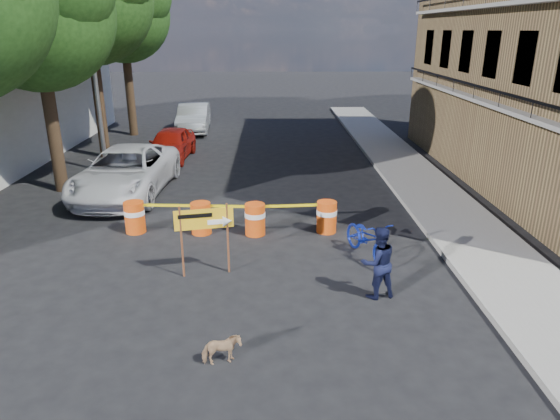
{
  "coord_description": "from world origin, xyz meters",
  "views": [
    {
      "loc": [
        0.69,
        -10.2,
        5.43
      ],
      "look_at": [
        0.9,
        1.18,
        1.3
      ],
      "focal_mm": 32.0,
      "sensor_mm": 36.0,
      "label": 1
    }
  ],
  "objects_px": {
    "suv_white": "(126,172)",
    "sedan_red": "(171,144)",
    "pedestrian": "(378,263)",
    "dog": "(222,350)",
    "barrel_far_left": "(135,216)",
    "barrel_mid_right": "(255,219)",
    "barrel_mid_left": "(201,217)",
    "barrel_far_right": "(327,216)",
    "sedan_silver": "(194,118)",
    "detour_sign": "(211,224)",
    "bicycle": "(369,221)"
  },
  "relations": [
    {
      "from": "barrel_mid_left",
      "to": "pedestrian",
      "type": "distance_m",
      "value": 5.57
    },
    {
      "from": "barrel_far_left",
      "to": "barrel_mid_left",
      "type": "relative_size",
      "value": 1.0
    },
    {
      "from": "bicycle",
      "to": "sedan_silver",
      "type": "xyz_separation_m",
      "value": [
        -6.72,
        16.74,
        -0.23
      ]
    },
    {
      "from": "sedan_red",
      "to": "barrel_mid_right",
      "type": "bearing_deg",
      "value": -62.18
    },
    {
      "from": "detour_sign",
      "to": "sedan_silver",
      "type": "bearing_deg",
      "value": 88.16
    },
    {
      "from": "barrel_mid_left",
      "to": "detour_sign",
      "type": "height_order",
      "value": "detour_sign"
    },
    {
      "from": "barrel_far_left",
      "to": "barrel_mid_right",
      "type": "height_order",
      "value": "same"
    },
    {
      "from": "barrel_far_right",
      "to": "suv_white",
      "type": "height_order",
      "value": "suv_white"
    },
    {
      "from": "barrel_far_right",
      "to": "sedan_red",
      "type": "height_order",
      "value": "sedan_red"
    },
    {
      "from": "suv_white",
      "to": "sedan_silver",
      "type": "height_order",
      "value": "suv_white"
    },
    {
      "from": "suv_white",
      "to": "sedan_red",
      "type": "xyz_separation_m",
      "value": [
        0.61,
        4.97,
        -0.11
      ]
    },
    {
      "from": "detour_sign",
      "to": "sedan_red",
      "type": "xyz_separation_m",
      "value": [
        -3.03,
        11.1,
        -0.57
      ]
    },
    {
      "from": "barrel_mid_right",
      "to": "barrel_mid_left",
      "type": "bearing_deg",
      "value": 175.6
    },
    {
      "from": "dog",
      "to": "barrel_far_left",
      "type": "bearing_deg",
      "value": 11.57
    },
    {
      "from": "pedestrian",
      "to": "dog",
      "type": "bearing_deg",
      "value": 21.56
    },
    {
      "from": "barrel_far_left",
      "to": "dog",
      "type": "height_order",
      "value": "barrel_far_left"
    },
    {
      "from": "barrel_mid_right",
      "to": "suv_white",
      "type": "bearing_deg",
      "value": 140.59
    },
    {
      "from": "bicycle",
      "to": "suv_white",
      "type": "xyz_separation_m",
      "value": [
        -7.41,
        5.32,
        -0.19
      ]
    },
    {
      "from": "barrel_far_right",
      "to": "bicycle",
      "type": "height_order",
      "value": "bicycle"
    },
    {
      "from": "barrel_far_right",
      "to": "sedan_silver",
      "type": "height_order",
      "value": "sedan_silver"
    },
    {
      "from": "dog",
      "to": "pedestrian",
      "type": "bearing_deg",
      "value": -68.88
    },
    {
      "from": "barrel_mid_right",
      "to": "sedan_red",
      "type": "bearing_deg",
      "value": 114.36
    },
    {
      "from": "bicycle",
      "to": "dog",
      "type": "bearing_deg",
      "value": -148.35
    },
    {
      "from": "barrel_mid_left",
      "to": "sedan_red",
      "type": "bearing_deg",
      "value": 105.78
    },
    {
      "from": "barrel_mid_right",
      "to": "barrel_far_right",
      "type": "relative_size",
      "value": 1.0
    },
    {
      "from": "barrel_far_left",
      "to": "sedan_silver",
      "type": "xyz_separation_m",
      "value": [
        -0.47,
        14.93,
        0.29
      ]
    },
    {
      "from": "suv_white",
      "to": "sedan_red",
      "type": "bearing_deg",
      "value": 86.01
    },
    {
      "from": "barrel_far_right",
      "to": "detour_sign",
      "type": "xyz_separation_m",
      "value": [
        -2.93,
        -2.53,
        0.78
      ]
    },
    {
      "from": "barrel_far_left",
      "to": "bicycle",
      "type": "distance_m",
      "value": 6.53
    },
    {
      "from": "sedan_red",
      "to": "detour_sign",
      "type": "bearing_deg",
      "value": -71.25
    },
    {
      "from": "barrel_mid_right",
      "to": "detour_sign",
      "type": "distance_m",
      "value": 2.67
    },
    {
      "from": "sedan_red",
      "to": "sedan_silver",
      "type": "distance_m",
      "value": 6.45
    },
    {
      "from": "detour_sign",
      "to": "pedestrian",
      "type": "relative_size",
      "value": 1.08
    },
    {
      "from": "barrel_far_right",
      "to": "barrel_mid_left",
      "type": "bearing_deg",
      "value": -179.43
    },
    {
      "from": "dog",
      "to": "suv_white",
      "type": "bearing_deg",
      "value": 8.66
    },
    {
      "from": "barrel_far_left",
      "to": "barrel_mid_right",
      "type": "relative_size",
      "value": 1.0
    },
    {
      "from": "barrel_mid_left",
      "to": "sedan_silver",
      "type": "height_order",
      "value": "sedan_silver"
    },
    {
      "from": "suv_white",
      "to": "sedan_red",
      "type": "height_order",
      "value": "suv_white"
    },
    {
      "from": "barrel_far_left",
      "to": "barrel_mid_right",
      "type": "distance_m",
      "value": 3.41
    },
    {
      "from": "dog",
      "to": "suv_white",
      "type": "distance_m",
      "value": 10.4
    },
    {
      "from": "bicycle",
      "to": "suv_white",
      "type": "height_order",
      "value": "bicycle"
    },
    {
      "from": "barrel_mid_left",
      "to": "barrel_mid_right",
      "type": "xyz_separation_m",
      "value": [
        1.52,
        -0.12,
        0.0
      ]
    },
    {
      "from": "pedestrian",
      "to": "dog",
      "type": "height_order",
      "value": "pedestrian"
    },
    {
      "from": "bicycle",
      "to": "detour_sign",
      "type": "bearing_deg",
      "value": 171.65
    },
    {
      "from": "barrel_far_right",
      "to": "pedestrian",
      "type": "relative_size",
      "value": 0.56
    },
    {
      "from": "sedan_silver",
      "to": "dog",
      "type": "bearing_deg",
      "value": -83.97
    },
    {
      "from": "pedestrian",
      "to": "suv_white",
      "type": "bearing_deg",
      "value": -59.44
    },
    {
      "from": "barrel_mid_right",
      "to": "barrel_far_right",
      "type": "xyz_separation_m",
      "value": [
        2.01,
        0.15,
        0.0
      ]
    },
    {
      "from": "barrel_far_left",
      "to": "sedan_red",
      "type": "bearing_deg",
      "value": 93.7
    },
    {
      "from": "pedestrian",
      "to": "suv_white",
      "type": "relative_size",
      "value": 0.28
    }
  ]
}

